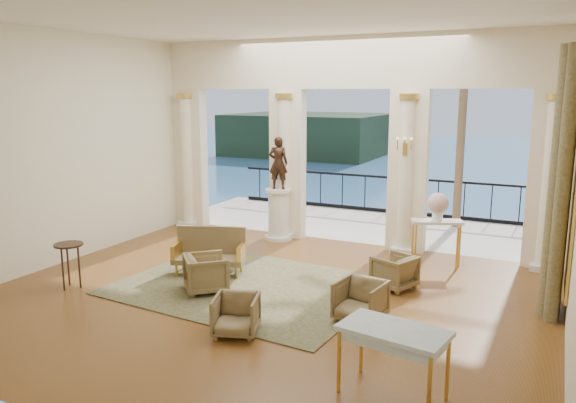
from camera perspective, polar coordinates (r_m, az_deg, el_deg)
The scene contains 23 objects.
floor at distance 9.38m, azimuth -2.70°, elevation -9.80°, with size 9.00×9.00×0.00m, color #47280D.
room_walls at distance 7.82m, azimuth -6.85°, elevation 7.60°, with size 9.00×9.00×9.00m.
arcade at distance 12.28m, azimuth 5.84°, elevation 7.50°, with size 9.00×0.56×4.50m.
terrace at distance 14.53m, azimuth 8.34°, elevation -2.52°, with size 10.00×3.60×0.10m, color #A89D8E.
balustrade at distance 15.93m, azimuth 10.14°, elevation 0.33°, with size 9.00×0.06×1.03m.
palm_tree at distance 14.47m, azimuth 17.60°, elevation 13.57°, with size 2.00×2.00×4.50m.
headland at distance 85.12m, azimuth 2.21°, elevation 6.86°, with size 22.00×18.00×6.00m, color black.
sea at distance 68.45m, azimuth 22.20°, elevation 2.46°, with size 160.00×160.00×0.00m, color #306499.
curtain at distance 9.27m, azimuth 26.06°, elevation 1.75°, with size 0.33×1.40×4.09m.
window_frame at distance 9.27m, azimuth 27.25°, elevation 2.14°, with size 0.04×1.60×3.40m, color gold.
wall_sconce at distance 11.59m, azimuth 11.80°, elevation 5.35°, with size 0.30×0.11×0.33m.
rug at distance 9.92m, azimuth -4.02°, elevation -8.57°, with size 4.33×3.37×0.02m, color #32391E.
armchair_a at distance 8.01m, azimuth -5.31°, elevation -11.22°, with size 0.60×0.57×0.62m, color #493B1E.
armchair_b at distance 8.47m, azimuth 7.36°, elevation -9.78°, with size 0.66×0.62×0.68m, color #493B1E.
armchair_c at distance 9.91m, azimuth 10.74°, elevation -6.85°, with size 0.63×0.59×0.65m, color #493B1E.
armchair_d at distance 9.66m, azimuth -8.30°, elevation -7.05°, with size 0.69×0.64×0.71m, color #493B1E.
settee at distance 10.58m, azimuth -7.93°, elevation -5.00°, with size 1.42×0.97×0.87m.
game_table at distance 6.43m, azimuth 10.69°, elevation -13.23°, with size 1.26×0.82×0.80m.
pedestal at distance 12.85m, azimuth -0.98°, elevation -1.38°, with size 0.64×0.64×1.17m.
statue at distance 12.64m, azimuth -1.00°, elevation 3.93°, with size 0.43×0.28×1.18m, color black.
console_table at distance 11.22m, azimuth 14.88°, elevation -2.63°, with size 1.02×0.70×0.91m.
urn at distance 11.13m, azimuth 15.00°, elevation -0.32°, with size 0.41×0.41×0.54m.
side_table at distance 10.35m, azimuth -21.38°, elevation -4.61°, with size 0.49×0.49×0.79m.
Camera 1 is at (4.22, -7.68, 3.35)m, focal length 35.00 mm.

